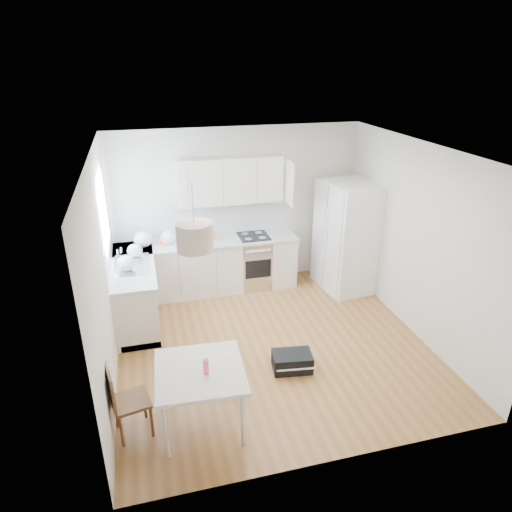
{
  "coord_description": "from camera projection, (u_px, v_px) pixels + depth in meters",
  "views": [
    {
      "loc": [
        -1.57,
        -5.14,
        3.74
      ],
      "look_at": [
        -0.12,
        0.4,
        1.2
      ],
      "focal_mm": 32.0,
      "sensor_mm": 36.0,
      "label": 1
    }
  ],
  "objects": [
    {
      "name": "snack_red",
      "position": [
        163.0,
        241.0,
        7.37
      ],
      "size": [
        0.16,
        0.11,
        0.11
      ],
      "primitive_type": "cube",
      "rotation": [
        0.0,
        0.0,
        -0.06
      ],
      "color": "red",
      "rests_on": "counter_back"
    },
    {
      "name": "window_glassblock",
      "position": [
        104.0,
        212.0,
        6.26
      ],
      "size": [
        0.02,
        1.0,
        1.0
      ],
      "primitive_type": "cube",
      "color": "#BFE0F9",
      "rests_on": "wall_left"
    },
    {
      "name": "snack_yellow",
      "position": [
        185.0,
        239.0,
        7.43
      ],
      "size": [
        0.19,
        0.16,
        0.11
      ],
      "primitive_type": "cube",
      "rotation": [
        0.0,
        0.0,
        -0.46
      ],
      "color": "yellow",
      "rests_on": "counter_back"
    },
    {
      "name": "dining_chair",
      "position": [
        131.0,
        399.0,
        4.76
      ],
      "size": [
        0.43,
        0.43,
        0.87
      ],
      "primitive_type": null,
      "rotation": [
        0.0,
        0.0,
        0.2
      ],
      "color": "#513318",
      "rests_on": "floor"
    },
    {
      "name": "cabinets_left",
      "position": [
        136.0,
        292.0,
        6.9
      ],
      "size": [
        0.6,
        1.8,
        0.88
      ],
      "primitive_type": "cube",
      "color": "beige",
      "rests_on": "floor"
    },
    {
      "name": "sink",
      "position": [
        132.0,
        265.0,
        6.66
      ],
      "size": [
        0.5,
        0.8,
        0.16
      ],
      "primitive_type": null,
      "color": "silver",
      "rests_on": "counter_left"
    },
    {
      "name": "pendant_lamp",
      "position": [
        195.0,
        237.0,
        4.25
      ],
      "size": [
        0.4,
        0.4,
        0.27
      ],
      "primitive_type": "cylinder",
      "rotation": [
        0.0,
        0.0,
        0.17
      ],
      "color": "#BFB193",
      "rests_on": "ceiling"
    },
    {
      "name": "drink_bottle",
      "position": [
        206.0,
        365.0,
        4.66
      ],
      "size": [
        0.07,
        0.07,
        0.2
      ],
      "primitive_type": "cylinder",
      "rotation": [
        0.0,
        0.0,
        -0.28
      ],
      "color": "#F1436E",
      "rests_on": "dining_table"
    },
    {
      "name": "cabinets_back",
      "position": [
        208.0,
        267.0,
        7.7
      ],
      "size": [
        3.0,
        0.6,
        0.88
      ],
      "primitive_type": "cube",
      "color": "beige",
      "rests_on": "floor"
    },
    {
      "name": "counter_left",
      "position": [
        132.0,
        265.0,
        6.71
      ],
      "size": [
        0.64,
        1.82,
        0.04
      ],
      "primitive_type": "cube",
      "color": "#A7A9AC",
      "rests_on": "cabinets_left"
    },
    {
      "name": "wall_back",
      "position": [
        238.0,
        208.0,
        7.74
      ],
      "size": [
        4.2,
        0.0,
        4.2
      ],
      "primitive_type": "plane",
      "rotation": [
        1.57,
        0.0,
        0.0
      ],
      "color": "beige",
      "rests_on": "floor"
    },
    {
      "name": "backsplash_left",
      "position": [
        109.0,
        247.0,
        6.52
      ],
      "size": [
        0.01,
        1.8,
        0.58
      ],
      "primitive_type": "cube",
      "color": "white",
      "rests_on": "wall_left"
    },
    {
      "name": "dining_table",
      "position": [
        200.0,
        376.0,
        4.78
      ],
      "size": [
        0.97,
        0.97,
        0.73
      ],
      "rotation": [
        0.0,
        0.0,
        -0.05
      ],
      "color": "#BDB2A1",
      "rests_on": "floor"
    },
    {
      "name": "snack_orange",
      "position": [
        209.0,
        236.0,
        7.54
      ],
      "size": [
        0.18,
        0.13,
        0.12
      ],
      "primitive_type": "cube",
      "rotation": [
        0.0,
        0.0,
        0.1
      ],
      "color": "#CD6812",
      "rests_on": "counter_back"
    },
    {
      "name": "wall_left",
      "position": [
        103.0,
        274.0,
        5.4
      ],
      "size": [
        0.0,
        4.2,
        4.2
      ],
      "primitive_type": "plane",
      "rotation": [
        1.57,
        0.0,
        1.57
      ],
      "color": "beige",
      "rests_on": "floor"
    },
    {
      "name": "grocery_bag_e",
      "position": [
        126.0,
        263.0,
        6.43
      ],
      "size": [
        0.25,
        0.21,
        0.23
      ],
      "primitive_type": "ellipsoid",
      "color": "white",
      "rests_on": "counter_left"
    },
    {
      "name": "gym_bag",
      "position": [
        292.0,
        361.0,
        5.87
      ],
      "size": [
        0.54,
        0.39,
        0.23
      ],
      "primitive_type": "cube",
      "rotation": [
        0.0,
        0.0,
        -0.14
      ],
      "color": "black",
      "rests_on": "floor"
    },
    {
      "name": "upper_cabinets",
      "position": [
        230.0,
        180.0,
        7.35
      ],
      "size": [
        1.7,
        0.32,
        0.75
      ],
      "primitive_type": "cube",
      "color": "beige",
      "rests_on": "wall_back"
    },
    {
      "name": "wall_right",
      "position": [
        417.0,
        241.0,
        6.37
      ],
      "size": [
        0.0,
        4.2,
        4.2
      ],
      "primitive_type": "plane",
      "rotation": [
        1.57,
        0.0,
        -1.57
      ],
      "color": "beige",
      "rests_on": "floor"
    },
    {
      "name": "backsplash_back",
      "position": [
        203.0,
        219.0,
        7.65
      ],
      "size": [
        3.0,
        0.01,
        0.58
      ],
      "primitive_type": "cube",
      "color": "white",
      "rests_on": "wall_back"
    },
    {
      "name": "counter_back",
      "position": [
        207.0,
        242.0,
        7.52
      ],
      "size": [
        3.02,
        0.64,
        0.04
      ],
      "primitive_type": "cube",
      "color": "#A7A9AC",
      "rests_on": "cabinets_back"
    },
    {
      "name": "floor",
      "position": [
        272.0,
        344.0,
        6.43
      ],
      "size": [
        4.2,
        4.2,
        0.0
      ],
      "primitive_type": "plane",
      "color": "brown",
      "rests_on": "ground"
    },
    {
      "name": "refrigerator",
      "position": [
        348.0,
        237.0,
        7.64
      ],
      "size": [
        0.98,
        1.02,
        1.85
      ],
      "primitive_type": null,
      "rotation": [
        0.0,
        0.0,
        0.11
      ],
      "color": "white",
      "rests_on": "floor"
    },
    {
      "name": "grocery_bag_a",
      "position": [
        143.0,
        239.0,
        7.22
      ],
      "size": [
        0.29,
        0.25,
        0.26
      ],
      "primitive_type": "ellipsoid",
      "color": "white",
      "rests_on": "counter_back"
    },
    {
      "name": "grocery_bag_c",
      "position": [
        198.0,
        234.0,
        7.47
      ],
      "size": [
        0.26,
        0.22,
        0.23
      ],
      "primitive_type": "ellipsoid",
      "color": "white",
      "rests_on": "counter_back"
    },
    {
      "name": "grocery_bag_d",
      "position": [
        135.0,
        250.0,
        6.89
      ],
      "size": [
        0.23,
        0.19,
        0.21
      ],
      "primitive_type": "ellipsoid",
      "color": "white",
      "rests_on": "counter_back"
    },
    {
      "name": "range_oven",
      "position": [
        254.0,
        262.0,
        7.89
      ],
      "size": [
        0.5,
        0.61,
        0.88
      ],
      "primitive_type": null,
      "color": "silver",
      "rests_on": "floor"
    },
    {
      "name": "grocery_bag_b",
      "position": [
        168.0,
        238.0,
        7.35
      ],
      "size": [
        0.24,
        0.21,
        0.22
      ],
      "primitive_type": "ellipsoid",
      "color": "white",
      "rests_on": "counter_back"
    },
    {
      "name": "ceiling",
      "position": [
        275.0,
        151.0,
        5.33
      ],
      "size": [
        4.2,
        4.2,
        0.0
      ],
      "primitive_type": "plane",
      "rotation": [
        3.14,
        0.0,
        0.0
      ],
      "color": "white",
      "rests_on": "wall_back"
    }
  ]
}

